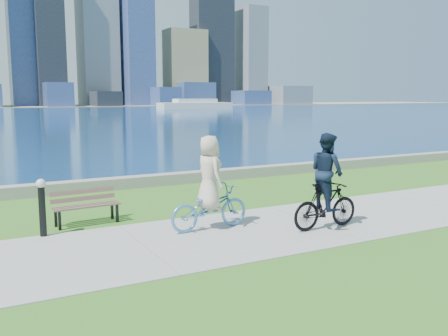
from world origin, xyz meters
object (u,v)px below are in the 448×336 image
(bollard_lamp, at_px, (42,204))
(cyclist_man, at_px, (326,189))
(park_bench, at_px, (85,203))
(cyclist_woman, at_px, (209,195))

(bollard_lamp, distance_m, cyclist_man, 5.97)
(park_bench, height_order, bollard_lamp, bollard_lamp)
(park_bench, height_order, cyclist_man, cyclist_man)
(bollard_lamp, distance_m, cyclist_woman, 3.46)
(bollard_lamp, bearing_deg, park_bench, 32.99)
(park_bench, bearing_deg, bollard_lamp, -151.27)
(cyclist_woman, relative_size, cyclist_man, 0.97)
(cyclist_woman, bearing_deg, cyclist_man, -119.89)
(bollard_lamp, xyz_separation_m, cyclist_woman, (3.27, -1.14, 0.08))
(park_bench, bearing_deg, cyclist_woman, -43.07)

